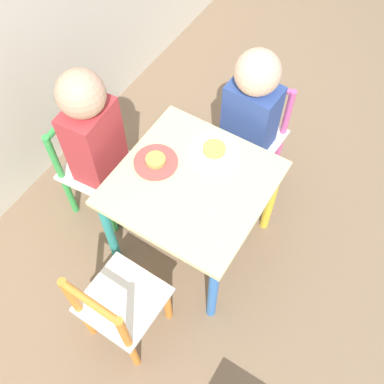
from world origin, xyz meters
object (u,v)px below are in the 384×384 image
(chair_green, at_px, (94,167))
(child_back, at_px, (97,139))
(plate_back, at_px, (156,162))
(plate_right, at_px, (214,151))
(child_right, at_px, (250,114))
(chair_orange, at_px, (119,307))
(chair_pink, at_px, (252,136))
(kids_table, at_px, (192,193))

(chair_green, distance_m, child_back, 0.23)
(plate_back, bearing_deg, plate_right, -45.00)
(child_back, xyz_separation_m, child_right, (0.43, -0.42, -0.02))
(plate_right, bearing_deg, child_right, -4.54)
(chair_orange, bearing_deg, chair_pink, -90.78)
(chair_orange, height_order, child_right, child_right)
(chair_green, relative_size, child_right, 0.70)
(child_right, height_order, plate_back, child_right)
(kids_table, relative_size, chair_orange, 1.04)
(chair_orange, relative_size, child_right, 0.70)
(child_right, xyz_separation_m, plate_back, (-0.40, 0.17, 0.01))
(child_right, distance_m, plate_back, 0.43)
(child_right, bearing_deg, chair_green, -134.82)
(kids_table, bearing_deg, chair_orange, 178.78)
(kids_table, distance_m, plate_right, 0.18)
(plate_right, bearing_deg, chair_orange, 179.09)
(child_right, bearing_deg, kids_table, -90.00)
(chair_pink, xyz_separation_m, chair_orange, (-0.92, 0.03, 0.00))
(chair_pink, bearing_deg, plate_back, -108.30)
(chair_pink, relative_size, plate_right, 2.75)
(chair_pink, bearing_deg, chair_green, -131.30)
(chair_pink, relative_size, chair_orange, 1.00)
(kids_table, bearing_deg, chair_pink, -2.78)
(child_back, relative_size, child_right, 1.06)
(child_back, distance_m, plate_right, 0.44)
(chair_green, xyz_separation_m, plate_back, (0.04, -0.30, 0.21))
(kids_table, xyz_separation_m, plate_back, (0.00, 0.15, 0.08))
(chair_orange, bearing_deg, chair_green, -42.08)
(kids_table, distance_m, chair_pink, 0.48)
(kids_table, height_order, chair_green, chair_green)
(plate_back, bearing_deg, chair_orange, -162.51)
(chair_orange, bearing_deg, plate_back, -71.28)
(chair_orange, relative_size, plate_right, 2.75)
(child_right, height_order, plate_right, child_right)
(chair_pink, relative_size, plate_back, 3.17)
(chair_pink, height_order, plate_back, chair_pink)
(kids_table, height_order, plate_back, plate_back)
(child_back, bearing_deg, kids_table, -90.00)
(chair_green, bearing_deg, chair_orange, -137.92)
(child_back, distance_m, child_right, 0.60)
(child_right, bearing_deg, plate_back, -110.78)
(chair_green, relative_size, chair_orange, 1.00)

